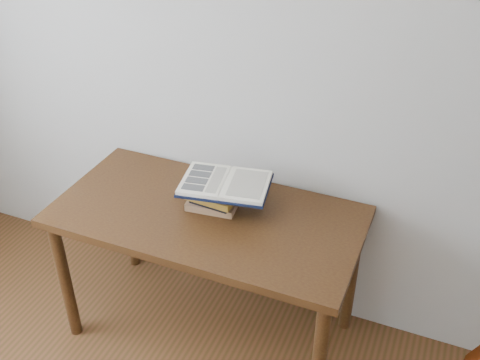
% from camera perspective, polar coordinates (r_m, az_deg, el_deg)
% --- Properties ---
extents(desk, '(1.40, 0.70, 0.75)m').
position_cam_1_polar(desk, '(2.60, -3.36, -5.09)').
color(desk, '#422A10').
rests_on(desk, ground).
extents(book_stack, '(0.25, 0.19, 0.12)m').
position_cam_1_polar(book_stack, '(2.54, -2.64, -1.53)').
color(book_stack, olive).
rests_on(book_stack, desk).
extents(open_book, '(0.43, 0.33, 0.03)m').
position_cam_1_polar(open_book, '(2.48, -1.49, -0.36)').
color(open_book, black).
rests_on(open_book, book_stack).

